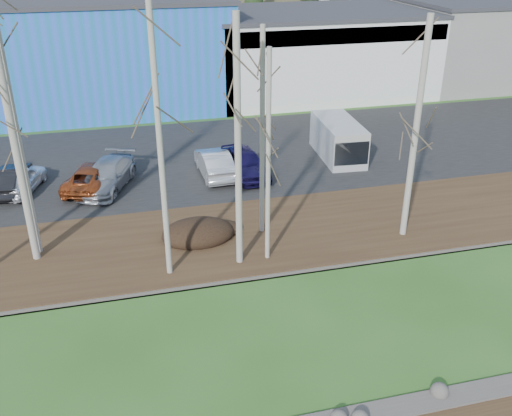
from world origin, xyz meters
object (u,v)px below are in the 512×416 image
object	(u,v)px
car_3	(107,175)
car_5	(214,163)
car_0	(21,179)
car_2	(93,177)
car_1	(10,179)
van_white	(339,140)
car_4	(245,162)

from	to	relation	value
car_3	car_5	distance (m)	5.95
car_0	car_2	world-z (taller)	car_0
car_1	car_0	bearing A→B (deg)	173.00
car_3	car_5	xyz separation A→B (m)	(5.94, 0.30, 0.02)
van_white	car_0	bearing A→B (deg)	-174.48
car_1	car_5	xyz separation A→B (m)	(11.01, -0.53, 0.05)
car_1	van_white	distance (m)	18.91
car_4	car_1	bearing A→B (deg)	168.71
car_3	car_2	bearing A→B (deg)	-170.68
car_2	car_3	xyz separation A→B (m)	(0.78, -0.17, 0.08)
car_4	car_5	bearing A→B (deg)	156.85
car_0	car_5	bearing A→B (deg)	-166.69
car_5	car_2	bearing A→B (deg)	-0.55
car_2	car_3	distance (m)	0.80
car_5	car_4	bearing A→B (deg)	161.84
car_3	car_0	bearing A→B (deg)	-167.30
car_3	car_4	size ratio (longest dim) A/B	1.08
car_4	van_white	size ratio (longest dim) A/B	0.88
car_4	van_white	bearing A→B (deg)	5.18
car_1	car_2	xyz separation A→B (m)	(4.29, -0.66, -0.04)
car_5	car_0	bearing A→B (deg)	-3.81
car_3	car_5	size ratio (longest dim) A/B	1.11
car_1	car_3	bearing A→B (deg)	178.06
car_0	car_2	size ratio (longest dim) A/B	0.86
car_3	van_white	xyz separation A→B (m)	(13.84, 1.13, 0.40)
car_5	van_white	size ratio (longest dim) A/B	0.86
car_2	car_3	bearing A→B (deg)	-173.04
car_1	van_white	size ratio (longest dim) A/B	0.80
car_0	car_1	xyz separation A→B (m)	(-0.56, 0.14, 0.01)
car_3	car_1	bearing A→B (deg)	-167.94
car_4	car_2	bearing A→B (deg)	170.89
car_1	car_5	world-z (taller)	car_5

